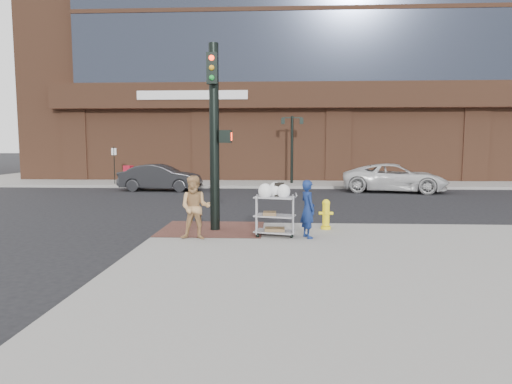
# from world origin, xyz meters

# --- Properties ---
(ground) EXTENTS (220.00, 220.00, 0.00)m
(ground) POSITION_xyz_m (0.00, 0.00, 0.00)
(ground) COLOR black
(ground) RESTS_ON ground
(sidewalk_far) EXTENTS (65.00, 36.00, 0.15)m
(sidewalk_far) POSITION_xyz_m (12.50, 32.00, 0.07)
(sidewalk_far) COLOR gray
(sidewalk_far) RESTS_ON ground
(brick_curb_ramp) EXTENTS (2.80, 2.40, 0.01)m
(brick_curb_ramp) POSITION_xyz_m (-0.60, 0.90, 0.16)
(brick_curb_ramp) COLOR #523126
(brick_curb_ramp) RESTS_ON sidewalk_near
(bank_building) EXTENTS (42.00, 26.00, 28.00)m
(bank_building) POSITION_xyz_m (5.00, 31.00, 14.15)
(bank_building) COLOR brown
(bank_building) RESTS_ON sidewalk_far
(lamp_post) EXTENTS (1.32, 0.22, 4.00)m
(lamp_post) POSITION_xyz_m (2.00, 16.00, 2.62)
(lamp_post) COLOR black
(lamp_post) RESTS_ON sidewalk_far
(parking_sign) EXTENTS (0.05, 0.05, 2.20)m
(parking_sign) POSITION_xyz_m (-8.50, 15.00, 1.25)
(parking_sign) COLOR black
(parking_sign) RESTS_ON sidewalk_far
(traffic_signal_pole) EXTENTS (0.61, 0.51, 5.00)m
(traffic_signal_pole) POSITION_xyz_m (-0.48, 0.77, 2.83)
(traffic_signal_pole) COLOR black
(traffic_signal_pole) RESTS_ON sidewalk_near
(woman_blue) EXTENTS (0.52, 0.62, 1.46)m
(woman_blue) POSITION_xyz_m (1.97, -0.12, 0.88)
(woman_blue) COLOR navy
(woman_blue) RESTS_ON sidewalk_near
(pedestrian_tan) EXTENTS (0.77, 0.60, 1.58)m
(pedestrian_tan) POSITION_xyz_m (-0.81, -0.43, 0.94)
(pedestrian_tan) COLOR tan
(pedestrian_tan) RESTS_ON sidewalk_near
(sedan_dark) EXTENTS (4.38, 1.71, 1.42)m
(sedan_dark) POSITION_xyz_m (-5.11, 12.57, 0.71)
(sedan_dark) COLOR black
(sedan_dark) RESTS_ON ground
(minivan_white) EXTENTS (5.68, 3.45, 1.47)m
(minivan_white) POSITION_xyz_m (7.27, 12.60, 0.74)
(minivan_white) COLOR silver
(minivan_white) RESTS_ON ground
(utility_cart) EXTENTS (1.10, 0.78, 1.38)m
(utility_cart) POSITION_xyz_m (1.14, 0.03, 0.78)
(utility_cart) COLOR #97969B
(utility_cart) RESTS_ON sidewalk_near
(fire_hydrant) EXTENTS (0.39, 0.27, 0.83)m
(fire_hydrant) POSITION_xyz_m (2.55, 1.09, 0.57)
(fire_hydrant) COLOR yellow
(fire_hydrant) RESTS_ON sidewalk_near
(newsbox_red) EXTENTS (0.55, 0.52, 1.08)m
(newsbox_red) POSITION_xyz_m (-7.65, 14.97, 0.69)
(newsbox_red) COLOR maroon
(newsbox_red) RESTS_ON sidewalk_far
(newsbox_yellow) EXTENTS (0.47, 0.44, 0.98)m
(newsbox_yellow) POSITION_xyz_m (-6.21, 15.33, 0.64)
(newsbox_yellow) COLOR yellow
(newsbox_yellow) RESTS_ON sidewalk_far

